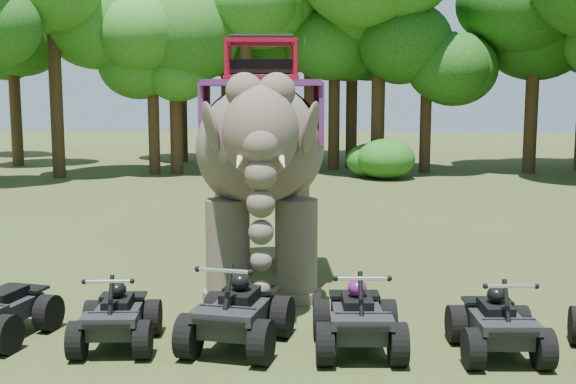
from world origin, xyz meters
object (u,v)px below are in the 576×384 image
at_px(atv_4, 498,315).
at_px(atv_0, 0,300).
at_px(atv_1, 116,308).
at_px(elephant, 262,161).
at_px(atv_2, 237,303).
at_px(atv_3, 358,309).

bearing_deg(atv_4, atv_0, 174.96).
bearing_deg(atv_1, elephant, 58.27).
relative_size(atv_0, atv_1, 1.04).
xyz_separation_m(atv_1, atv_2, (1.77, 0.15, 0.09)).
xyz_separation_m(atv_0, atv_3, (5.39, 0.03, 0.03)).
bearing_deg(atv_0, atv_4, 9.82).
distance_m(atv_0, atv_4, 7.37).
height_order(atv_0, atv_4, atv_0).
xyz_separation_m(atv_0, atv_4, (7.37, 0.06, -0.01)).
bearing_deg(elephant, atv_0, -141.58).
bearing_deg(atv_2, elephant, 100.21).
xyz_separation_m(atv_1, atv_3, (3.53, 0.17, 0.05)).
bearing_deg(atv_2, atv_4, 8.85).
relative_size(atv_1, atv_4, 0.97).
height_order(atv_1, atv_4, atv_4).
height_order(elephant, atv_3, elephant).
relative_size(atv_0, atv_2, 0.90).
bearing_deg(atv_3, atv_1, 177.02).
xyz_separation_m(atv_0, atv_1, (1.86, -0.14, -0.02)).
bearing_deg(atv_2, atv_3, 8.59).
relative_size(atv_2, atv_4, 1.12).
distance_m(atv_0, atv_2, 3.64).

